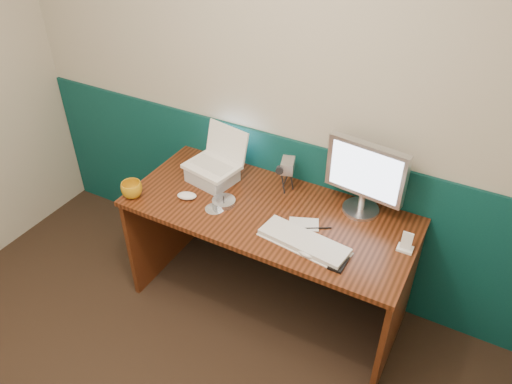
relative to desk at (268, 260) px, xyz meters
The scene contains 18 objects.
back_wall 0.96m from the desk, 113.06° to the left, with size 3.50×0.04×2.50m, color #B9B19C.
wainscot 0.41m from the desk, 113.75° to the left, with size 3.48×0.02×1.00m, color #083437.
desk is the anchor object (origin of this frame).
laptop_riser 0.60m from the desk, 167.82° to the left, with size 0.25×0.22×0.09m, color silver.
laptop 0.73m from the desk, 167.82° to the left, with size 0.29×0.22×0.24m, color white, non-canonical shape.
monitor 0.77m from the desk, 28.33° to the left, with size 0.43×0.12×0.43m, color silver, non-canonical shape.
keyboard 0.51m from the desk, 29.97° to the right, with size 0.46×0.15×0.03m, color white.
mouse_right 0.56m from the desk, 35.20° to the right, with size 0.10×0.06×0.03m, color silver.
mouse_left 0.62m from the desk, 164.60° to the right, with size 0.11×0.07×0.04m, color white.
mug 0.89m from the desk, 160.85° to the right, with size 0.12×0.12×0.09m, color #C98D12.
camcorder 0.53m from the desk, 89.33° to the left, with size 0.10×0.14×0.22m, color #ACACB1, non-canonical shape.
cd_spindle 0.47m from the desk, 164.43° to the right, with size 0.13×0.13×0.03m, color #B0B4C0.
cd_loose_a 0.48m from the desk, 153.73° to the right, with size 0.11×0.11×0.00m, color silver.
pen 0.48m from the desk, ahead, with size 0.01×0.01×0.15m, color black.
papers 0.44m from the desk, ahead, with size 0.16×0.10×0.00m, color silver.
dock 0.83m from the desk, ahead, with size 0.08×0.06×0.01m, color white.
music_player 0.86m from the desk, ahead, with size 0.05×0.01×0.09m, color white.
pda 0.65m from the desk, 23.73° to the right, with size 0.07×0.12×0.01m, color black.
Camera 1 is at (1.12, -0.54, 2.45)m, focal length 35.00 mm.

